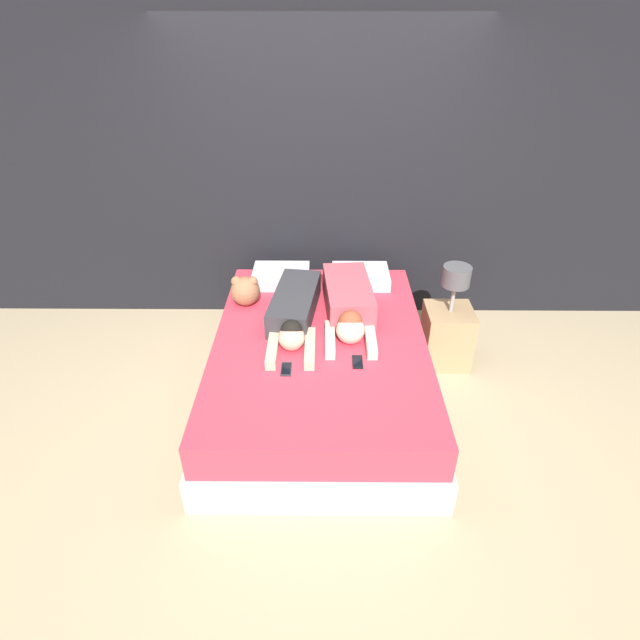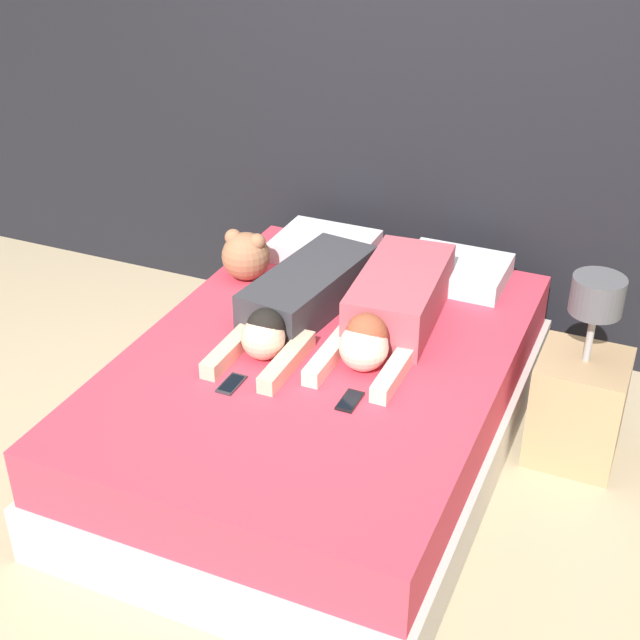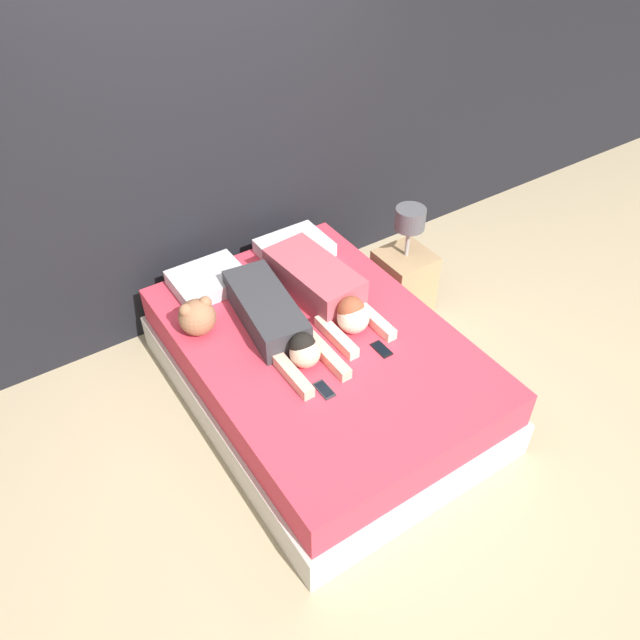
{
  "view_description": "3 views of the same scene",
  "coord_description": "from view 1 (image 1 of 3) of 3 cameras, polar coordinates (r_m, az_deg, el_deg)",
  "views": [
    {
      "loc": [
        0.02,
        -2.96,
        2.57
      ],
      "look_at": [
        0.0,
        0.0,
        0.67
      ],
      "focal_mm": 28.0,
      "sensor_mm": 36.0,
      "label": 1
    },
    {
      "loc": [
        1.27,
        -2.91,
        2.51
      ],
      "look_at": [
        0.0,
        0.0,
        0.67
      ],
      "focal_mm": 50.0,
      "sensor_mm": 36.0,
      "label": 2
    },
    {
      "loc": [
        -1.55,
        -2.34,
        3.16
      ],
      "look_at": [
        0.0,
        0.0,
        0.67
      ],
      "focal_mm": 35.0,
      "sensor_mm": 36.0,
      "label": 3
    }
  ],
  "objects": [
    {
      "name": "ground_plane",
      "position": [
        3.92,
        -0.0,
        -8.23
      ],
      "size": [
        12.0,
        12.0,
        0.0
      ],
      "primitive_type": "plane",
      "color": "tan"
    },
    {
      "name": "person_right",
      "position": [
        3.79,
        3.27,
        1.87
      ],
      "size": [
        0.39,
        1.03,
        0.23
      ],
      "color": "#B24C59",
      "rests_on": "bed"
    },
    {
      "name": "nightstand",
      "position": [
        4.19,
        14.35,
        -1.19
      ],
      "size": [
        0.37,
        0.37,
        0.88
      ],
      "color": "tan",
      "rests_on": "ground_plane"
    },
    {
      "name": "bed",
      "position": [
        3.75,
        -0.0,
        -5.3
      ],
      "size": [
        1.58,
        2.21,
        0.52
      ],
      "color": "beige",
      "rests_on": "ground_plane"
    },
    {
      "name": "person_left",
      "position": [
        3.73,
        -2.98,
        1.02
      ],
      "size": [
        0.39,
        1.1,
        0.21
      ],
      "color": "#333338",
      "rests_on": "bed"
    },
    {
      "name": "plush_toy",
      "position": [
        3.98,
        -8.54,
        3.38
      ],
      "size": [
        0.23,
        0.23,
        0.24
      ],
      "color": "#996647",
      "rests_on": "bed"
    },
    {
      "name": "cell_phone_left",
      "position": [
        3.3,
        -3.88,
        -5.61
      ],
      "size": [
        0.07,
        0.14,
        0.01
      ],
      "color": "#2D2D33",
      "rests_on": "bed"
    },
    {
      "name": "wall_back",
      "position": [
        4.4,
        0.13,
        15.98
      ],
      "size": [
        12.0,
        0.06,
        2.6
      ],
      "color": "black",
      "rests_on": "ground_plane"
    },
    {
      "name": "pillow_head_left",
      "position": [
        4.31,
        -4.48,
        5.03
      ],
      "size": [
        0.48,
        0.39,
        0.1
      ],
      "color": "silver",
      "rests_on": "bed"
    },
    {
      "name": "pillow_head_right",
      "position": [
        4.31,
        4.65,
        5.0
      ],
      "size": [
        0.48,
        0.39,
        0.1
      ],
      "color": "silver",
      "rests_on": "bed"
    },
    {
      "name": "cell_phone_right",
      "position": [
        3.37,
        4.3,
        -4.79
      ],
      "size": [
        0.07,
        0.14,
        0.01
      ],
      "color": "black",
      "rests_on": "bed"
    }
  ]
}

